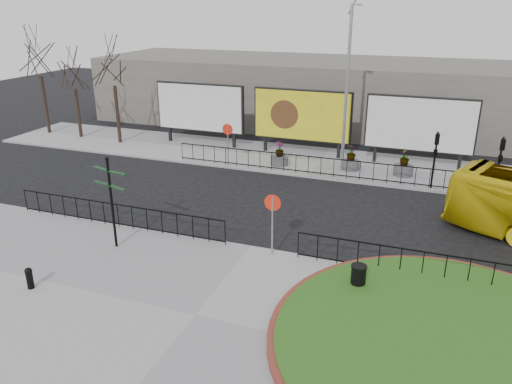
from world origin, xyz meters
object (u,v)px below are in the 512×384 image
at_px(billboard_mid, 302,116).
at_px(bollard, 29,277).
at_px(litter_bin, 358,277).
at_px(planter_c, 404,167).
at_px(lamp_post, 347,87).
at_px(fingerpost_sign, 111,194).
at_px(planter_b, 351,161).
at_px(planter_a, 279,157).

distance_m(billboard_mid, bollard, 19.12).
bearing_deg(billboard_mid, litter_bin, -67.82).
bearing_deg(planter_c, lamp_post, 180.00).
height_order(fingerpost_sign, planter_b, fingerpost_sign).
distance_m(lamp_post, litter_bin, 13.77).
xyz_separation_m(bollard, planter_b, (7.95, 16.50, 0.08)).
bearing_deg(bollard, planter_c, 56.55).
relative_size(billboard_mid, planter_c, 4.10).
distance_m(planter_a, planter_b, 4.16).
relative_size(litter_bin, planter_a, 0.63).
xyz_separation_m(lamp_post, bollard, (-7.46, -16.50, -4.28)).
bearing_deg(planter_c, bollard, -123.45).
relative_size(bollard, planter_c, 0.51).
height_order(fingerpost_sign, litter_bin, fingerpost_sign).
relative_size(litter_bin, planter_b, 0.60).
bearing_deg(litter_bin, lamp_post, 103.22).
xyz_separation_m(fingerpost_sign, bollard, (-0.91, -3.63, -1.82)).
height_order(billboard_mid, planter_a, billboard_mid).
bearing_deg(lamp_post, bollard, -114.32).
xyz_separation_m(billboard_mid, fingerpost_sign, (-3.54, -14.85, -0.23)).
xyz_separation_m(billboard_mid, planter_b, (3.50, -1.97, -1.98)).
xyz_separation_m(billboard_mid, planter_c, (6.45, -1.97, -1.98)).
relative_size(fingerpost_sign, bollard, 4.80).
bearing_deg(planter_c, planter_a, -174.98).
relative_size(billboard_mid, lamp_post, 0.67).
bearing_deg(planter_a, billboard_mid, 76.66).
bearing_deg(planter_c, litter_bin, -92.04).
relative_size(litter_bin, planter_c, 0.59).
bearing_deg(lamp_post, planter_b, -0.00).
bearing_deg(billboard_mid, fingerpost_sign, -103.41).
height_order(lamp_post, planter_a, lamp_post).
height_order(fingerpost_sign, planter_c, fingerpost_sign).
xyz_separation_m(fingerpost_sign, planter_c, (9.99, 12.87, -1.75)).
bearing_deg(planter_b, billboard_mid, 150.61).
bearing_deg(planter_a, fingerpost_sign, -103.43).
bearing_deg(bollard, planter_b, 64.28).
distance_m(litter_bin, planter_a, 13.81).
relative_size(billboard_mid, fingerpost_sign, 1.66).
relative_size(planter_a, planter_b, 0.96).
xyz_separation_m(billboard_mid, litter_bin, (6.00, -14.72, -2.03)).
height_order(planter_b, planter_c, planter_c).
bearing_deg(planter_b, bollard, -115.72).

